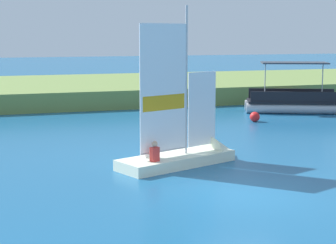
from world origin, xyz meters
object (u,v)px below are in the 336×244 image
at_px(wooden_dock, 297,103).
at_px(pontoon_boat, 293,101).
at_px(channel_buoy, 255,117).
at_px(sailboat, 194,151).

relative_size(wooden_dock, pontoon_boat, 0.79).
bearing_deg(channel_buoy, wooden_dock, 42.15).
relative_size(wooden_dock, sailboat, 0.78).
xyz_separation_m(wooden_dock, sailboat, (-11.68, -12.73, 0.18)).
height_order(sailboat, pontoon_boat, sailboat).
bearing_deg(wooden_dock, channel_buoy, -137.85).
bearing_deg(sailboat, channel_buoy, 30.11).
distance_m(wooden_dock, pontoon_boat, 2.64).
distance_m(pontoon_boat, channel_buoy, 4.72).
bearing_deg(pontoon_boat, channel_buoy, -122.01).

